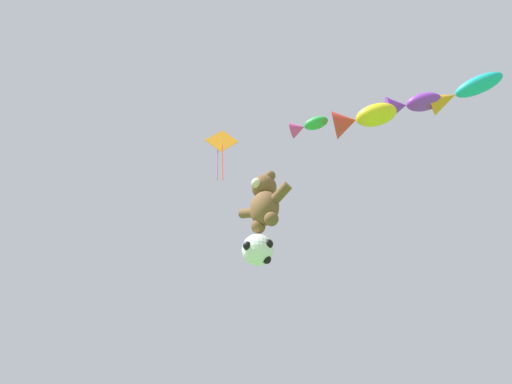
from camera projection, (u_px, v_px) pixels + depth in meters
The scene contains 7 objects.
teddy_bear_kite at pixel (264, 201), 14.10m from camera, with size 2.40×1.06×2.43m.
soccer_ball_kite at pixel (258, 250), 13.20m from camera, with size 1.18×1.17×1.08m.
fish_kite_emerald at pixel (307, 126), 15.63m from camera, with size 1.58×1.09×0.64m.
fish_kite_goldfin at pixel (360, 119), 14.63m from camera, with size 2.45×1.86×1.08m.
fish_kite_violet at pixel (410, 104), 14.97m from camera, with size 2.10×1.71×0.90m.
fish_kite_teal at pixel (460, 93), 14.56m from camera, with size 2.58×1.28×0.85m.
diamond_kite at pixel (222, 144), 17.21m from camera, with size 1.01×1.11×3.15m.
Camera 1 is at (7.91, -0.53, 1.22)m, focal length 28.00 mm.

